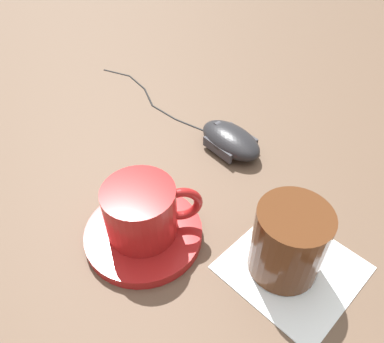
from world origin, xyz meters
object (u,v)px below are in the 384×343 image
at_px(coffee_cup, 143,211).
at_px(drinking_glass, 289,242).
at_px(computer_mouse, 230,140).
at_px(saucer, 144,234).

xyz_separation_m(coffee_cup, drinking_glass, (0.11, -0.12, 0.00)).
relative_size(coffee_cup, computer_mouse, 0.96).
xyz_separation_m(computer_mouse, drinking_glass, (-0.07, -0.19, 0.03)).
bearing_deg(saucer, drinking_glass, -45.84).
xyz_separation_m(coffee_cup, computer_mouse, (0.18, 0.08, -0.03)).
height_order(saucer, computer_mouse, computer_mouse).
xyz_separation_m(saucer, coffee_cup, (0.00, 0.00, 0.04)).
relative_size(computer_mouse, drinking_glass, 1.30).
distance_m(coffee_cup, computer_mouse, 0.20).
distance_m(saucer, computer_mouse, 0.20).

